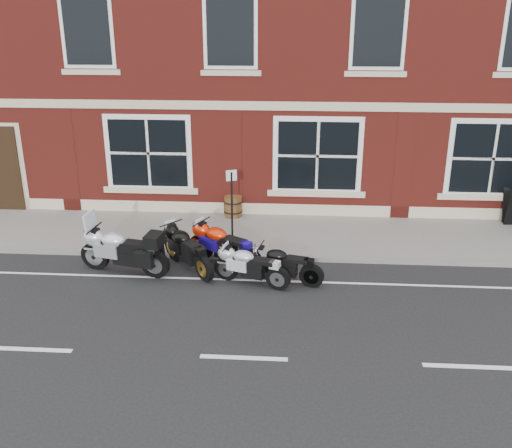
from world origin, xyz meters
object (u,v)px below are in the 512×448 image
object	(u,v)px
moto_naked_black	(283,263)
barrel_planter	(233,206)
moto_sport_red	(224,244)
parking_sign	(232,202)
moto_sport_silver	(251,265)
moto_touring_silver	(122,249)
moto_sport_black	(188,248)

from	to	relation	value
moto_naked_black	barrel_planter	xyz separation A→B (m)	(-1.61, 4.15, -0.05)
moto_sport_red	parking_sign	world-z (taller)	parking_sign
moto_sport_red	barrel_planter	distance (m)	3.31
moto_sport_silver	moto_touring_silver	bearing A→B (deg)	101.87
moto_sport_red	moto_naked_black	size ratio (longest dim) A/B	1.06
moto_naked_black	parking_sign	xyz separation A→B (m)	(-1.40, 2.05, 0.80)
moto_naked_black	moto_sport_black	bearing A→B (deg)	90.89
moto_sport_black	barrel_planter	distance (m)	3.64
moto_sport_red	moto_naked_black	world-z (taller)	moto_sport_red
moto_touring_silver	moto_naked_black	xyz separation A→B (m)	(3.85, -0.28, -0.14)
moto_sport_silver	parking_sign	xyz separation A→B (m)	(-0.66, 2.19, 0.79)
moto_naked_black	moto_sport_red	bearing A→B (deg)	74.96
moto_sport_silver	moto_naked_black	world-z (taller)	moto_sport_silver
moto_sport_red	moto_sport_black	bearing A→B (deg)	140.18
moto_naked_black	moto_touring_silver	bearing A→B (deg)	100.73
parking_sign	moto_touring_silver	bearing A→B (deg)	-165.01
moto_touring_silver	barrel_planter	size ratio (longest dim) A/B	3.69
moto_sport_black	moto_sport_silver	distance (m)	1.73
moto_sport_black	barrel_planter	bearing A→B (deg)	38.63
moto_touring_silver	moto_sport_silver	size ratio (longest dim) A/B	1.26
moto_sport_black	barrel_planter	size ratio (longest dim) A/B	2.81
barrel_planter	moto_sport_black	bearing A→B (deg)	-101.30
moto_sport_black	barrel_planter	xyz separation A→B (m)	(0.71, 3.57, -0.13)
moto_touring_silver	moto_sport_black	distance (m)	1.56
moto_sport_black	moto_naked_black	xyz separation A→B (m)	(2.32, -0.58, -0.08)
moto_sport_black	moto_sport_silver	bearing A→B (deg)	-64.57
moto_touring_silver	barrel_planter	xyz separation A→B (m)	(2.25, 3.87, -0.19)
moto_sport_black	moto_sport_silver	size ratio (longest dim) A/B	0.96
moto_sport_silver	moto_sport_black	bearing A→B (deg)	85.04
moto_touring_silver	moto_naked_black	world-z (taller)	moto_touring_silver
moto_naked_black	barrel_planter	distance (m)	4.45
barrel_planter	parking_sign	world-z (taller)	parking_sign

